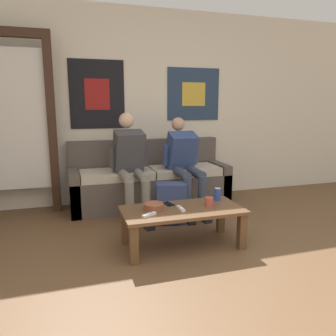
# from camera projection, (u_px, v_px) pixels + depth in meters

# --- Properties ---
(ground_plane) EXTENTS (18.00, 18.00, 0.00)m
(ground_plane) POSITION_uv_depth(u_px,v_px,m) (282.00, 333.00, 1.91)
(ground_plane) COLOR brown
(wall_back) EXTENTS (10.00, 0.07, 2.55)m
(wall_back) POSITION_uv_depth(u_px,v_px,m) (152.00, 107.00, 4.47)
(wall_back) COLOR silver
(wall_back) RESTS_ON ground_plane
(door_frame) EXTENTS (1.00, 0.10, 2.15)m
(door_frame) POSITION_uv_depth(u_px,v_px,m) (10.00, 114.00, 3.77)
(door_frame) COLOR #382319
(door_frame) RESTS_ON ground_plane
(couch) EXTENTS (2.04, 0.66, 0.85)m
(couch) POSITION_uv_depth(u_px,v_px,m) (150.00, 183.00, 4.31)
(couch) COLOR #564C47
(couch) RESTS_ON ground_plane
(coffee_table) EXTENTS (1.12, 0.55, 0.37)m
(coffee_table) POSITION_uv_depth(u_px,v_px,m) (182.00, 215.00, 3.04)
(coffee_table) COLOR brown
(coffee_table) RESTS_ON ground_plane
(person_seated_adult) EXTENTS (0.47, 0.88, 1.22)m
(person_seated_adult) POSITION_uv_depth(u_px,v_px,m) (131.00, 161.00, 3.83)
(person_seated_adult) COLOR gray
(person_seated_adult) RESTS_ON ground_plane
(person_seated_teen) EXTENTS (0.47, 0.89, 1.15)m
(person_seated_teen) POSITION_uv_depth(u_px,v_px,m) (184.00, 161.00, 4.04)
(person_seated_teen) COLOR #384256
(person_seated_teen) RESTS_ON ground_plane
(backpack) EXTENTS (0.37, 0.29, 0.45)m
(backpack) POSITION_uv_depth(u_px,v_px,m) (171.00, 204.00, 3.66)
(backpack) COLOR navy
(backpack) RESTS_ON ground_plane
(ceramic_bowl) EXTENTS (0.18, 0.18, 0.06)m
(ceramic_bowl) POSITION_uv_depth(u_px,v_px,m) (154.00, 206.00, 2.98)
(ceramic_bowl) COLOR brown
(ceramic_bowl) RESTS_ON coffee_table
(pillar_candle) EXTENTS (0.08, 0.08, 0.10)m
(pillar_candle) POSITION_uv_depth(u_px,v_px,m) (209.00, 202.00, 3.09)
(pillar_candle) COLOR #B24C42
(pillar_candle) RESTS_ON coffee_table
(drink_can_blue) EXTENTS (0.07, 0.07, 0.12)m
(drink_can_blue) POSITION_uv_depth(u_px,v_px,m) (217.00, 194.00, 3.28)
(drink_can_blue) COLOR #28479E
(drink_can_blue) RESTS_ON coffee_table
(game_controller_near_left) EXTENTS (0.14, 0.10, 0.03)m
(game_controller_near_left) POSITION_uv_depth(u_px,v_px,m) (149.00, 215.00, 2.82)
(game_controller_near_left) COLOR white
(game_controller_near_left) RESTS_ON coffee_table
(game_controller_near_right) EXTENTS (0.04, 0.14, 0.03)m
(game_controller_near_right) POSITION_uv_depth(u_px,v_px,m) (181.00, 209.00, 2.98)
(game_controller_near_right) COLOR white
(game_controller_near_right) RESTS_ON coffee_table
(cell_phone) EXTENTS (0.10, 0.15, 0.01)m
(cell_phone) POSITION_uv_depth(u_px,v_px,m) (168.00, 204.00, 3.14)
(cell_phone) COLOR black
(cell_phone) RESTS_ON coffee_table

